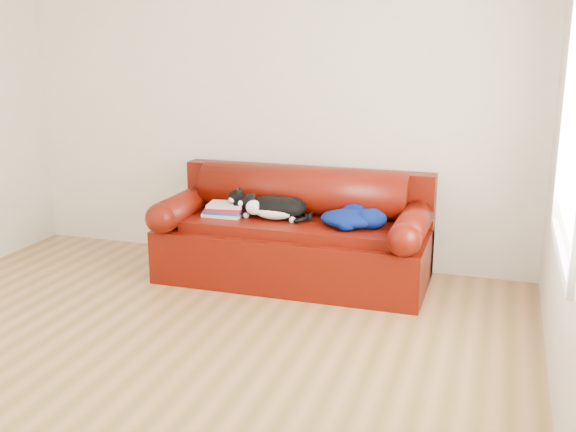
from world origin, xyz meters
name	(u,v)px	position (x,y,z in m)	size (l,w,h in m)	color
ground	(162,352)	(0.00, 0.00, 0.00)	(4.50, 4.50, 0.00)	olive
room_shell	(169,77)	(0.12, 0.02, 1.67)	(4.52, 4.02, 2.61)	beige
sofa_base	(294,251)	(0.38, 1.49, 0.24)	(2.10, 0.90, 0.50)	#440D02
sofa_back	(303,207)	(0.38, 1.74, 0.54)	(2.10, 1.01, 0.88)	#440D02
book_stack	(226,209)	(-0.18, 1.45, 0.55)	(0.31, 0.26, 0.10)	silver
cat	(276,208)	(0.24, 1.45, 0.59)	(0.66, 0.35, 0.23)	black
blanket	(352,217)	(0.86, 1.44, 0.57)	(0.58, 0.47, 0.15)	#020D45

